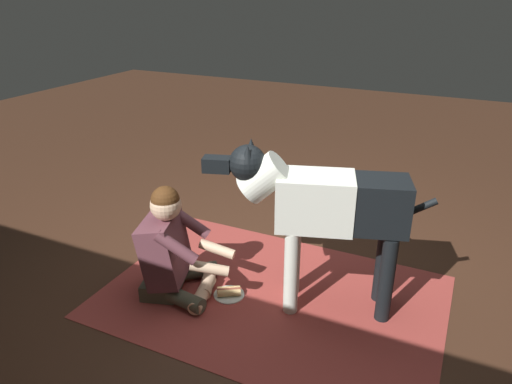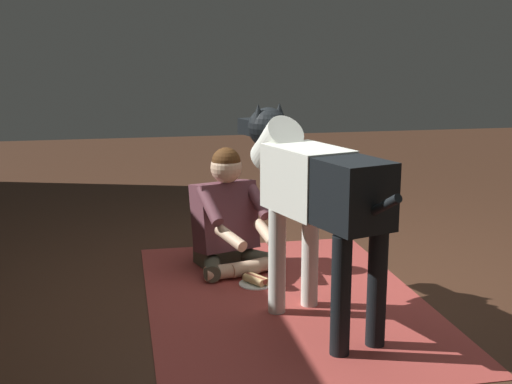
{
  "view_description": "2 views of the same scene",
  "coord_description": "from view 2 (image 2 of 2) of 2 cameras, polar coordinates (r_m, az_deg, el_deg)",
  "views": [
    {
      "loc": [
        -1.13,
        2.85,
        2.03
      ],
      "look_at": [
        0.1,
        0.23,
        0.75
      ],
      "focal_mm": 32.98,
      "sensor_mm": 36.0,
      "label": 1
    },
    {
      "loc": [
        -3.77,
        1.23,
        1.5
      ],
      "look_at": [
        0.23,
        0.43,
        0.6
      ],
      "focal_mm": 47.89,
      "sensor_mm": 36.0,
      "label": 2
    }
  ],
  "objects": [
    {
      "name": "person_sitting_on_floor",
      "position": [
        4.57,
        -2.36,
        -2.32
      ],
      "size": [
        0.7,
        0.59,
        0.82
      ],
      "color": "#4A4C3B",
      "rests_on": "ground"
    },
    {
      "name": "area_rug",
      "position": [
        4.1,
        2.44,
        -8.94
      ],
      "size": [
        2.32,
        1.61,
        0.01
      ],
      "primitive_type": "cube",
      "color": "#9C3933",
      "rests_on": "ground"
    },
    {
      "name": "hot_dog_on_plate",
      "position": [
        4.33,
        0.02,
        -7.45
      ],
      "size": [
        0.22,
        0.22,
        0.06
      ],
      "color": "white",
      "rests_on": "ground"
    },
    {
      "name": "ground_plane",
      "position": [
        4.24,
        6.42,
        -8.34
      ],
      "size": [
        14.27,
        14.27,
        0.0
      ],
      "primitive_type": "plane",
      "color": "#412619"
    },
    {
      "name": "large_dog",
      "position": [
        3.61,
        4.78,
        0.32
      ],
      "size": [
        1.41,
        0.58,
        1.15
      ],
      "color": "silver",
      "rests_on": "ground"
    }
  ]
}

